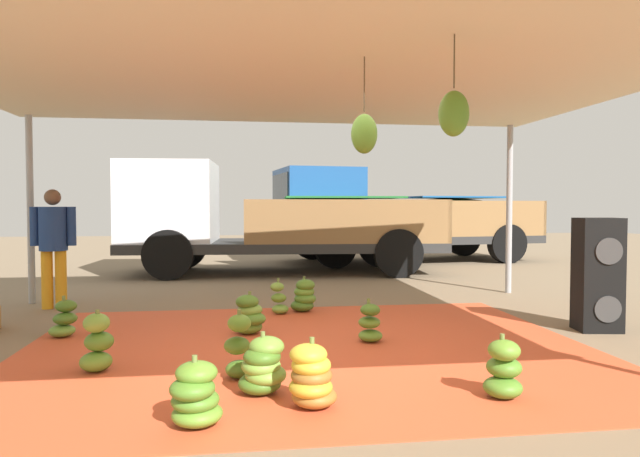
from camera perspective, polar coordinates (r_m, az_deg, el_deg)
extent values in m
plane|color=#7F6B51|center=(8.86, -3.48, -7.26)|extent=(40.00, 40.00, 0.00)
cube|color=#D1512D|center=(5.94, -1.17, -11.99)|extent=(5.81, 4.71, 0.01)
cylinder|color=#9EA0A5|center=(9.54, -27.07, 1.68)|extent=(0.10, 0.10, 2.82)
cylinder|color=#9EA0A5|center=(10.07, 18.47, 1.83)|extent=(0.10, 0.10, 2.82)
cube|color=beige|center=(5.92, -1.19, 15.78)|extent=(8.00, 7.00, 0.06)
cylinder|color=#4C422D|center=(5.32, 4.47, 14.24)|extent=(0.01, 0.01, 0.50)
ellipsoid|color=#518428|center=(5.25, 4.46, 9.46)|extent=(0.24, 0.24, 0.36)
cylinder|color=#4C422D|center=(4.77, 13.33, 16.04)|extent=(0.01, 0.01, 0.42)
ellipsoid|color=#518428|center=(4.69, 13.28, 11.16)|extent=(0.24, 0.24, 0.36)
ellipsoid|color=#477523|center=(7.92, -1.80, -7.73)|extent=(0.44, 0.44, 0.16)
ellipsoid|color=#518428|center=(7.90, -1.50, -7.06)|extent=(0.31, 0.31, 0.16)
ellipsoid|color=#60932D|center=(7.90, -1.60, -6.37)|extent=(0.36, 0.36, 0.16)
ellipsoid|color=#518428|center=(7.87, -1.48, -5.71)|extent=(0.34, 0.34, 0.16)
cylinder|color=olive|center=(7.87, -1.61, -5.26)|extent=(0.04, 0.04, 0.12)
ellipsoid|color=#60932D|center=(6.63, -7.22, -9.75)|extent=(0.32, 0.32, 0.16)
ellipsoid|color=#518428|center=(6.56, -6.79, -9.00)|extent=(0.40, 0.40, 0.16)
ellipsoid|color=#75A83D|center=(6.58, -7.04, -8.11)|extent=(0.37, 0.37, 0.16)
ellipsoid|color=#477523|center=(6.55, -7.32, -7.30)|extent=(0.36, 0.36, 0.16)
cylinder|color=olive|center=(6.53, -7.07, -6.79)|extent=(0.04, 0.04, 0.12)
ellipsoid|color=#518428|center=(4.69, 17.87, -14.92)|extent=(0.37, 0.37, 0.16)
ellipsoid|color=#518428|center=(4.69, 17.99, -13.11)|extent=(0.38, 0.38, 0.16)
ellipsoid|color=#60932D|center=(4.61, 18.00, -11.55)|extent=(0.29, 0.29, 0.16)
cylinder|color=olive|center=(4.61, 17.82, -10.77)|extent=(0.04, 0.04, 0.12)
ellipsoid|color=#996628|center=(4.29, -0.58, -16.50)|extent=(0.47, 0.47, 0.15)
ellipsoid|color=gold|center=(4.24, -0.93, -15.62)|extent=(0.34, 0.34, 0.15)
ellipsoid|color=#996628|center=(4.23, -0.86, -14.54)|extent=(0.43, 0.43, 0.15)
ellipsoid|color=gold|center=(4.20, -0.89, -13.55)|extent=(0.38, 0.38, 0.15)
ellipsoid|color=gold|center=(4.18, -1.18, -12.52)|extent=(0.32, 0.32, 0.15)
cylinder|color=olive|center=(4.18, -0.81, -11.66)|extent=(0.04, 0.04, 0.12)
ellipsoid|color=#60932D|center=(5.50, -21.58, -12.32)|extent=(0.38, 0.38, 0.17)
ellipsoid|color=#518428|center=(5.50, -21.29, -10.51)|extent=(0.34, 0.34, 0.17)
ellipsoid|color=#75A83D|center=(5.46, -21.53, -8.81)|extent=(0.26, 0.26, 0.17)
cylinder|color=olive|center=(5.44, -21.44, -8.21)|extent=(0.04, 0.04, 0.12)
ellipsoid|color=#60932D|center=(4.05, -12.22, -17.74)|extent=(0.48, 0.48, 0.15)
ellipsoid|color=#518428|center=(4.02, -12.41, -16.49)|extent=(0.44, 0.44, 0.15)
ellipsoid|color=#518428|center=(3.95, -12.70, -15.40)|extent=(0.38, 0.38, 0.15)
ellipsoid|color=#60932D|center=(3.95, -12.30, -13.97)|extent=(0.38, 0.38, 0.15)
cylinder|color=olive|center=(3.92, -12.48, -13.16)|extent=(0.04, 0.04, 0.12)
ellipsoid|color=#60932D|center=(6.23, 5.08, -10.66)|extent=(0.34, 0.34, 0.13)
ellipsoid|color=#60932D|center=(6.20, 4.97, -9.37)|extent=(0.31, 0.31, 0.13)
ellipsoid|color=#477523|center=(6.13, 5.06, -8.14)|extent=(0.30, 0.30, 0.13)
cylinder|color=olive|center=(6.13, 4.89, -7.56)|extent=(0.04, 0.04, 0.12)
ellipsoid|color=#477523|center=(5.00, -8.06, -13.81)|extent=(0.31, 0.31, 0.15)
ellipsoid|color=#518428|center=(4.98, -8.34, -11.55)|extent=(0.31, 0.31, 0.15)
ellipsoid|color=#60932D|center=(4.91, -8.11, -9.39)|extent=(0.23, 0.23, 0.15)
cylinder|color=olive|center=(4.90, -8.10, -8.71)|extent=(0.04, 0.04, 0.12)
ellipsoid|color=#6B9E38|center=(7.04, -24.48, -9.32)|extent=(0.39, 0.39, 0.14)
ellipsoid|color=#477523|center=(7.01, -24.22, -8.25)|extent=(0.29, 0.29, 0.14)
ellipsoid|color=#477523|center=(7.03, -24.14, -7.11)|extent=(0.33, 0.33, 0.14)
cylinder|color=olive|center=(6.99, -24.33, -6.66)|extent=(0.04, 0.04, 0.12)
ellipsoid|color=#75A83D|center=(7.77, -4.02, -8.07)|extent=(0.23, 0.23, 0.13)
ellipsoid|color=#60932D|center=(7.75, -4.17, -6.97)|extent=(0.21, 0.21, 0.13)
ellipsoid|color=#75A83D|center=(7.72, -4.33, -5.87)|extent=(0.24, 0.24, 0.13)
cylinder|color=olive|center=(7.72, -4.22, -5.42)|extent=(0.04, 0.04, 0.12)
ellipsoid|color=#477523|center=(4.60, -6.08, -15.18)|extent=(0.47, 0.47, 0.16)
ellipsoid|color=#75A83D|center=(4.55, -5.47, -14.41)|extent=(0.44, 0.44, 0.16)
ellipsoid|color=#75A83D|center=(4.53, -5.93, -13.54)|extent=(0.41, 0.41, 0.16)
ellipsoid|color=#477523|center=(4.50, -5.84, -12.70)|extent=(0.29, 0.29, 0.16)
ellipsoid|color=#6B9E38|center=(4.51, -5.39, -11.73)|extent=(0.36, 0.36, 0.16)
cylinder|color=olive|center=(4.49, -5.76, -11.00)|extent=(0.04, 0.04, 0.12)
cube|color=#2D2D2D|center=(12.49, -3.63, -1.71)|extent=(6.93, 2.66, 0.20)
cube|color=silver|center=(12.65, -14.82, 2.58)|extent=(2.02, 2.21, 1.70)
cube|color=#232D38|center=(12.86, -19.09, 4.04)|extent=(0.13, 1.83, 0.75)
cube|color=olive|center=(11.46, 2.96, 0.69)|extent=(4.22, 0.32, 0.90)
cube|color=olive|center=(13.65, 1.71, 0.95)|extent=(4.22, 0.32, 0.90)
cube|color=olive|center=(12.97, 11.40, 0.83)|extent=(0.21, 2.29, 0.90)
ellipsoid|color=#60932D|center=(12.55, 2.28, 0.90)|extent=(3.82, 2.12, 0.93)
cube|color=#237533|center=(12.55, 2.28, 3.13)|extent=(2.63, 1.88, 0.04)
cylinder|color=black|center=(11.64, -15.00, -2.57)|extent=(1.01, 0.34, 1.00)
cylinder|color=black|center=(13.69, -13.45, -1.84)|extent=(1.01, 0.34, 1.00)
cylinder|color=black|center=(11.74, 7.86, -2.47)|extent=(1.01, 0.34, 1.00)
cylinder|color=black|center=(13.77, 5.96, -1.76)|extent=(1.01, 0.34, 1.00)
cube|color=#2D2D2D|center=(15.23, 8.66, -1.01)|extent=(7.03, 3.24, 0.20)
cube|color=#1E4C93|center=(14.40, -0.27, 2.61)|extent=(2.16, 2.46, 1.70)
cube|color=#232D38|center=(14.20, -4.04, 3.98)|extent=(0.26, 1.95, 0.75)
cube|color=olive|center=(14.73, 15.12, 0.97)|extent=(4.19, 0.58, 0.90)
cube|color=olive|center=(16.82, 11.09, 1.16)|extent=(4.19, 0.58, 0.90)
cube|color=olive|center=(16.83, 19.20, 1.07)|extent=(0.37, 2.44, 0.90)
ellipsoid|color=#60932D|center=(15.77, 12.97, 1.21)|extent=(3.92, 2.48, 0.98)
cube|color=#19569E|center=(15.76, 12.99, 3.06)|extent=(2.73, 2.15, 0.04)
cylinder|color=black|center=(13.39, 1.50, -1.86)|extent=(1.03, 0.40, 1.00)
cylinder|color=black|center=(15.56, -0.83, -1.29)|extent=(1.03, 0.40, 1.00)
cylinder|color=black|center=(15.34, 18.28, -1.45)|extent=(1.03, 0.40, 1.00)
cylinder|color=black|center=(17.26, 14.20, -1.00)|extent=(1.03, 0.40, 1.00)
cylinder|color=orange|center=(9.01, -25.71, -4.65)|extent=(0.16, 0.16, 0.83)
cylinder|color=orange|center=(8.95, -24.57, -4.67)|extent=(0.16, 0.16, 0.83)
cylinder|color=navy|center=(8.92, -25.22, -0.01)|extent=(0.38, 0.38, 0.62)
cylinder|color=navy|center=(9.00, -26.75, 0.20)|extent=(0.12, 0.12, 0.55)
cylinder|color=navy|center=(8.85, -23.67, 0.22)|extent=(0.12, 0.12, 0.55)
sphere|color=brown|center=(8.92, -25.27, 2.86)|extent=(0.23, 0.23, 0.23)
cube|color=black|center=(7.48, 26.05, -7.02)|extent=(0.53, 0.45, 0.58)
cylinder|color=#383838|center=(7.32, 26.94, -7.24)|extent=(0.31, 0.07, 0.31)
cube|color=black|center=(7.40, 26.14, -1.94)|extent=(0.53, 0.45, 0.75)
cylinder|color=#383838|center=(7.24, 27.03, -2.04)|extent=(0.31, 0.07, 0.31)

